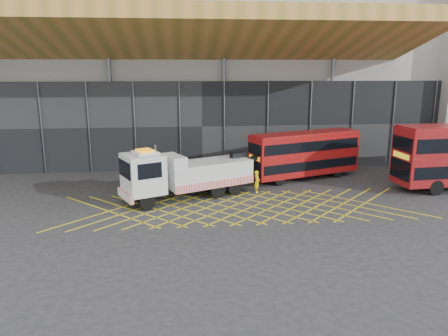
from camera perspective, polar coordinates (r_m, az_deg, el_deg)
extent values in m
plane|color=#262629|center=(29.52, -5.53, -5.34)|extent=(120.00, 120.00, 0.00)
cube|color=yellow|center=(29.91, -14.81, -5.47)|extent=(7.16, 7.16, 0.01)
cube|color=yellow|center=(29.91, -14.81, -5.47)|extent=(7.16, 7.16, 0.01)
cube|color=yellow|center=(29.69, -11.75, -5.44)|extent=(7.16, 7.16, 0.01)
cube|color=yellow|center=(29.69, -11.75, -5.44)|extent=(7.16, 7.16, 0.01)
cube|color=yellow|center=(29.56, -8.65, -5.39)|extent=(7.16, 7.16, 0.01)
cube|color=yellow|center=(29.56, -8.65, -5.39)|extent=(7.16, 7.16, 0.01)
cube|color=yellow|center=(29.52, -5.53, -5.33)|extent=(7.16, 7.16, 0.01)
cube|color=yellow|center=(29.52, -5.53, -5.33)|extent=(7.16, 7.16, 0.01)
cube|color=yellow|center=(29.56, -2.42, -5.25)|extent=(7.16, 7.16, 0.01)
cube|color=yellow|center=(29.56, -2.42, -5.25)|extent=(7.16, 7.16, 0.01)
cube|color=yellow|center=(29.69, 0.68, -5.15)|extent=(7.16, 7.16, 0.01)
cube|color=yellow|center=(29.69, 0.68, -5.15)|extent=(7.16, 7.16, 0.01)
cube|color=yellow|center=(29.90, 3.74, -5.05)|extent=(7.16, 7.16, 0.01)
cube|color=yellow|center=(29.90, 3.74, -5.05)|extent=(7.16, 7.16, 0.01)
cube|color=yellow|center=(30.20, 6.74, -4.93)|extent=(7.16, 7.16, 0.01)
cube|color=yellow|center=(30.20, 6.74, -4.93)|extent=(7.16, 7.16, 0.01)
cube|color=yellow|center=(30.58, 9.68, -4.80)|extent=(7.16, 7.16, 0.01)
cube|color=yellow|center=(30.58, 9.68, -4.80)|extent=(7.16, 7.16, 0.01)
cube|color=yellow|center=(31.04, 12.54, -4.66)|extent=(7.16, 7.16, 0.01)
cube|color=yellow|center=(31.04, 12.54, -4.66)|extent=(7.16, 7.16, 0.01)
cube|color=yellow|center=(31.57, 15.31, -4.51)|extent=(7.16, 7.16, 0.01)
cube|color=yellow|center=(31.57, 15.31, -4.51)|extent=(7.16, 7.16, 0.01)
cube|color=yellow|center=(32.17, 17.98, -4.36)|extent=(7.16, 7.16, 0.01)
cube|color=yellow|center=(32.17, 17.98, -4.36)|extent=(7.16, 7.16, 0.01)
cube|color=#969791|center=(47.04, -3.44, 12.75)|extent=(55.00, 14.00, 18.00)
cube|color=black|center=(40.11, -2.90, 5.51)|extent=(55.00, 0.80, 8.00)
cube|color=olive|center=(36.06, -6.04, 16.54)|extent=(40.00, 11.93, 4.07)
cylinder|color=#595B60|center=(40.19, -14.45, 6.57)|extent=(0.36, 0.36, 10.00)
cylinder|color=#595B60|center=(39.94, -0.02, 6.94)|extent=(0.36, 0.36, 10.00)
cylinder|color=#595B60|center=(42.13, 13.75, 6.89)|extent=(0.36, 0.36, 10.00)
cube|color=black|center=(31.79, -4.45, -2.59)|extent=(9.35, 5.06, 0.36)
cube|color=silver|center=(30.09, -10.52, -0.74)|extent=(3.34, 3.39, 2.69)
cube|color=black|center=(29.59, -12.85, -0.16)|extent=(1.00, 2.09, 1.14)
cube|color=red|center=(30.04, -12.73, -3.52)|extent=(1.36, 2.55, 0.57)
cube|color=orange|center=(29.82, -10.27, 2.26)|extent=(1.37, 1.52, 0.12)
cube|color=silver|center=(32.18, -2.17, -0.56)|extent=(6.90, 5.04, 1.65)
cube|color=red|center=(31.22, -1.00, -2.16)|extent=(5.85, 2.75, 0.57)
cube|color=silver|center=(30.76, -6.60, 0.99)|extent=(1.98, 2.69, 0.72)
cube|color=black|center=(33.30, 1.88, 1.64)|extent=(1.34, 0.99, 0.52)
cube|color=black|center=(33.96, 3.35, 0.97)|extent=(2.20, 1.28, 1.12)
cylinder|color=black|center=(29.48, -10.03, -4.35)|extent=(1.18, 0.81, 1.14)
cylinder|color=black|center=(31.44, -11.44, -3.30)|extent=(1.18, 0.81, 1.14)
cylinder|color=black|center=(32.37, 1.34, -2.55)|extent=(1.18, 0.81, 1.14)
cylinder|color=black|center=(34.16, -0.58, -1.70)|extent=(1.18, 0.81, 1.14)
cylinder|color=#595B60|center=(31.37, -8.92, 0.96)|extent=(0.14, 0.14, 2.27)
cube|color=maroon|center=(37.31, 10.51, 1.88)|extent=(9.91, 5.50, 3.43)
cube|color=black|center=(37.48, 10.46, 0.68)|extent=(9.56, 5.42, 0.75)
cube|color=black|center=(37.17, 10.56, 3.07)|extent=(9.56, 5.42, 0.84)
cube|color=black|center=(34.83, 3.98, -0.01)|extent=(0.75, 1.88, 1.15)
cube|color=black|center=(34.51, 4.02, 2.49)|extent=(0.75, 1.88, 0.84)
cube|color=yellow|center=(34.64, 3.99, 1.34)|extent=(0.61, 1.50, 0.31)
cube|color=maroon|center=(37.02, 10.62, 4.53)|extent=(9.66, 5.26, 0.11)
cylinder|color=black|center=(35.17, 7.28, -1.56)|extent=(0.95, 0.57, 0.92)
cylinder|color=black|center=(36.77, 5.61, -0.86)|extent=(0.95, 0.57, 0.92)
cylinder|color=black|center=(38.67, 14.64, -0.53)|extent=(0.95, 0.57, 0.92)
cylinder|color=black|center=(40.13, 12.83, 0.06)|extent=(0.95, 0.57, 0.92)
cube|color=black|center=(35.36, 21.99, -0.14)|extent=(0.26, 2.49, 1.45)
cube|color=black|center=(35.00, 22.26, 2.96)|extent=(0.26, 2.49, 1.06)
cube|color=yellow|center=(35.15, 22.12, 1.53)|extent=(0.22, 1.98, 0.39)
cylinder|color=black|center=(35.88, 25.93, -2.32)|extent=(1.18, 0.42, 1.16)
cylinder|color=black|center=(37.88, 23.70, -1.33)|extent=(1.18, 0.42, 1.16)
imported|color=yellow|center=(32.97, 4.33, -1.79)|extent=(0.46, 0.65, 1.70)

